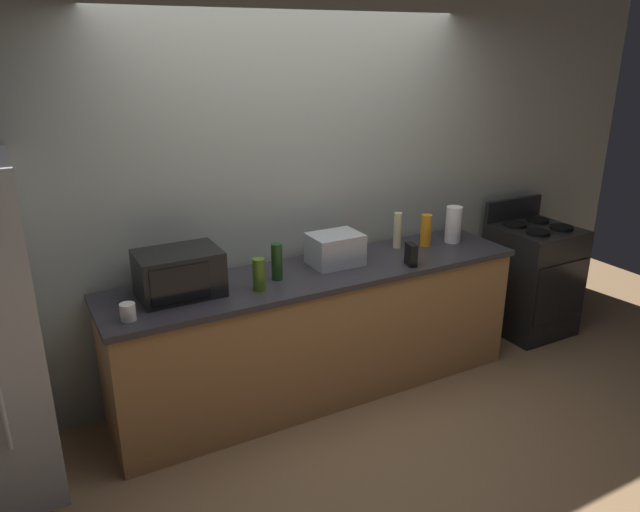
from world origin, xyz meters
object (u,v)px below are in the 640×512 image
object	(u,v)px
bottle_olive_oil	(259,274)
mug_red	(358,244)
mug_white	(128,312)
paper_towel_roll	(453,224)
bottle_dish_soap	(426,230)
bottle_hand_soap	(397,230)
stove_range	(531,278)
microwave	(179,273)
cordless_phone	(411,255)
bottle_wine	(277,262)
toaster_oven	(335,249)

from	to	relation	value
bottle_olive_oil	mug_red	world-z (taller)	bottle_olive_oil
mug_white	mug_red	bearing A→B (deg)	12.86
paper_towel_roll	bottle_olive_oil	size ratio (longest dim) A/B	1.37
bottle_dish_soap	bottle_hand_soap	distance (m)	0.22
mug_white	stove_range	bearing A→B (deg)	2.80
mug_red	microwave	bearing A→B (deg)	-172.43
bottle_dish_soap	bottle_hand_soap	bearing A→B (deg)	162.14
microwave	cordless_phone	xyz separation A→B (m)	(1.49, -0.25, -0.06)
stove_range	paper_towel_roll	bearing A→B (deg)	176.61
bottle_wine	bottle_hand_soap	world-z (taller)	bottle_hand_soap
microwave	mug_red	bearing A→B (deg)	7.57
toaster_oven	paper_towel_roll	size ratio (longest dim) A/B	1.26
toaster_oven	cordless_phone	xyz separation A→B (m)	(0.43, -0.26, -0.03)
cordless_phone	stove_range	bearing A→B (deg)	21.39
stove_range	bottle_dish_soap	world-z (taller)	bottle_dish_soap
paper_towel_roll	cordless_phone	bearing A→B (deg)	-156.08
bottle_hand_soap	bottle_wine	bearing A→B (deg)	-171.78
toaster_oven	paper_towel_roll	distance (m)	1.01
toaster_oven	bottle_hand_soap	bearing A→B (deg)	8.27
microwave	bottle_dish_soap	xyz separation A→B (m)	(1.83, 0.03, -0.02)
microwave	toaster_oven	world-z (taller)	microwave
stove_range	mug_red	distance (m)	1.65
paper_towel_roll	cordless_phone	size ratio (longest dim) A/B	1.80
stove_range	mug_white	world-z (taller)	stove_range
microwave	cordless_phone	bearing A→B (deg)	-9.58
microwave	mug_red	distance (m)	1.37
stove_range	microwave	xyz separation A→B (m)	(-2.91, 0.05, 0.57)
toaster_oven	bottle_olive_oil	size ratio (longest dim) A/B	1.72
bottle_hand_soap	mug_red	distance (m)	0.30
microwave	bottle_hand_soap	bearing A→B (deg)	3.32
bottle_wine	bottle_olive_oil	world-z (taller)	bottle_wine
microwave	mug_white	distance (m)	0.41
cordless_phone	toaster_oven	bearing A→B (deg)	161.77
microwave	bottle_dish_soap	size ratio (longest dim) A/B	2.06
toaster_oven	bottle_hand_soap	world-z (taller)	bottle_hand_soap
bottle_dish_soap	bottle_wine	world-z (taller)	bottle_wine
toaster_oven	cordless_phone	distance (m)	0.51
paper_towel_roll	cordless_phone	world-z (taller)	paper_towel_roll
bottle_wine	mug_white	distance (m)	0.96
cordless_phone	mug_red	distance (m)	0.46
stove_range	bottle_hand_soap	distance (m)	1.41
stove_range	microwave	distance (m)	2.97
paper_towel_roll	bottle_hand_soap	distance (m)	0.45
bottle_wine	bottle_olive_oil	xyz separation A→B (m)	(-0.16, -0.10, -0.02)
stove_range	mug_red	xyz separation A→B (m)	(-1.56, 0.23, 0.48)
toaster_oven	bottle_hand_soap	xyz separation A→B (m)	(0.57, 0.08, 0.02)
paper_towel_roll	bottle_dish_soap	world-z (taller)	paper_towel_roll
mug_white	bottle_olive_oil	bearing A→B (deg)	3.89
bottle_hand_soap	mug_white	world-z (taller)	bottle_hand_soap
bottle_hand_soap	mug_white	size ratio (longest dim) A/B	2.70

